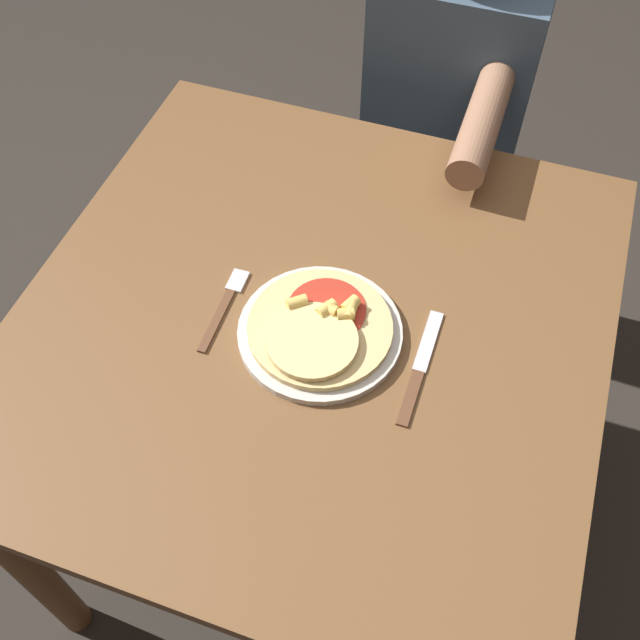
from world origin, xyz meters
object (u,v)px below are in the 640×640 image
fork (225,304)px  knife (420,368)px  dining_table (313,357)px  plate (320,332)px  person_diner (448,101)px  pizza (320,328)px

fork → knife: size_ratio=0.80×
dining_table → plate: size_ratio=3.75×
dining_table → knife: size_ratio=4.50×
plate → fork: plate is taller
person_diner → dining_table: bearing=-95.2°
plate → fork: 0.17m
dining_table → knife: (0.19, -0.04, 0.12)m
fork → knife: (0.33, -0.02, 0.00)m
plate → knife: size_ratio=1.20×
plate → person_diner: bearing=86.8°
dining_table → knife: knife is taller
fork → person_diner: 0.79m
dining_table → plate: bearing=-53.2°
pizza → person_diner: person_diner is taller
fork → pizza: bearing=-3.4°
pizza → fork: 0.17m
person_diner → pizza: bearing=-93.1°
pizza → person_diner: bearing=86.9°
pizza → plate: bearing=100.8°
person_diner → knife: bearing=-80.8°
dining_table → knife: 0.23m
fork → person_diner: person_diner is taller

